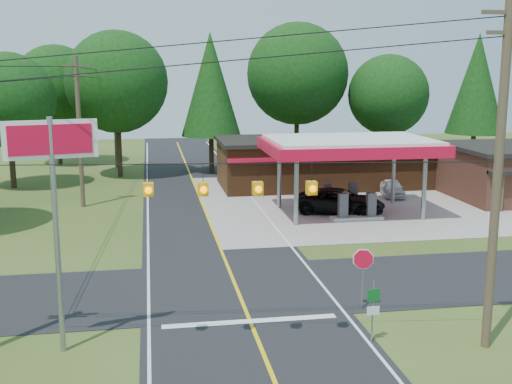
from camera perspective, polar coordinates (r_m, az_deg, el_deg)
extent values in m
plane|color=#334B1A|center=(27.51, -1.71, -8.64)|extent=(120.00, 120.00, 0.00)
cube|color=black|center=(27.50, -1.71, -8.62)|extent=(8.00, 120.00, 0.02)
cube|color=black|center=(27.50, -1.71, -8.61)|extent=(70.00, 7.00, 0.02)
cube|color=yellow|center=(27.50, -1.71, -8.59)|extent=(0.15, 110.00, 0.00)
cylinder|color=gray|center=(37.83, 3.60, 0.10)|extent=(0.28, 0.28, 4.20)
cylinder|color=gray|center=(42.64, 2.08, 1.36)|extent=(0.28, 0.28, 4.20)
cylinder|color=gray|center=(40.39, 14.73, 0.46)|extent=(0.28, 0.28, 4.20)
cylinder|color=gray|center=(44.92, 12.14, 1.61)|extent=(0.28, 0.28, 4.20)
cube|color=red|center=(40.93, 8.32, 4.03)|extent=(10.60, 7.40, 0.70)
cube|color=white|center=(40.89, 8.34, 4.58)|extent=(10.00, 7.00, 0.25)
cube|color=#9E9B93|center=(39.98, 8.94, -2.30)|extent=(3.20, 0.90, 0.22)
cube|color=#3F3F44|center=(39.53, 7.74, -1.20)|extent=(0.55, 0.45, 1.50)
cube|color=#3F3F44|center=(40.09, 10.19, -1.11)|extent=(0.55, 0.45, 1.50)
cube|color=#9E9B93|center=(43.32, 7.44, -1.23)|extent=(3.20, 0.90, 0.22)
cube|color=#3F3F44|center=(42.91, 6.32, -0.20)|extent=(0.55, 0.45, 1.50)
cube|color=#3F3F44|center=(43.43, 8.61, -0.13)|extent=(0.55, 0.45, 1.50)
cube|color=#553018|center=(51.06, 5.90, 2.51)|extent=(16.00, 7.00, 3.50)
cube|color=black|center=(50.81, 5.94, 4.63)|extent=(16.40, 7.40, 0.30)
cube|color=red|center=(47.50, 7.07, 3.01)|extent=(16.00, 0.50, 0.25)
cylinder|color=#473828|center=(21.94, 20.67, 1.13)|extent=(0.30, 0.30, 11.50)
cube|color=#473828|center=(21.73, 21.61, 14.63)|extent=(1.80, 0.12, 0.12)
cube|color=#473828|center=(21.69, 21.50, 13.05)|extent=(1.40, 0.12, 0.12)
cylinder|color=#473828|center=(44.11, -15.42, 5.09)|extent=(0.30, 0.30, 10.00)
cube|color=#473828|center=(43.90, -15.72, 10.81)|extent=(1.80, 0.12, 0.12)
cube|color=#473828|center=(43.91, -15.68, 10.03)|extent=(1.40, 0.12, 0.12)
cylinder|color=#473828|center=(60.91, -12.42, 6.53)|extent=(0.30, 0.30, 9.50)
cube|color=#CF9C0A|center=(20.32, -9.55, 0.23)|extent=(0.32, 0.32, 0.42)
cube|color=#CF9C0A|center=(20.19, -4.72, 0.28)|extent=(0.32, 0.32, 0.42)
cube|color=#CF9C0A|center=(20.20, 0.14, 0.32)|extent=(0.32, 0.32, 0.42)
cube|color=#CF9C0A|center=(20.36, 4.96, 0.36)|extent=(0.32, 0.32, 0.42)
cylinder|color=#332316|center=(53.23, -20.85, 2.44)|extent=(0.44, 0.44, 3.96)
sphere|color=black|center=(52.79, -21.21, 7.64)|extent=(7.26, 7.26, 7.26)
cylinder|color=#332316|center=(56.15, -12.05, 3.71)|extent=(0.44, 0.44, 4.68)
sphere|color=black|center=(55.74, -12.29, 9.55)|extent=(8.58, 8.58, 8.58)
cylinder|color=#332316|center=(57.38, -3.98, 3.89)|extent=(0.44, 0.44, 4.32)
cone|color=black|center=(56.95, -4.06, 9.53)|extent=(5.28, 5.28, 9.00)
cylinder|color=#332316|center=(59.61, 3.62, 4.51)|extent=(0.44, 0.44, 5.04)
sphere|color=black|center=(59.23, 3.69, 10.44)|extent=(9.24, 9.24, 9.24)
cylinder|color=#332316|center=(60.11, 11.51, 3.85)|extent=(0.44, 0.44, 3.96)
sphere|color=black|center=(59.72, 11.69, 8.46)|extent=(7.26, 7.26, 7.26)
cylinder|color=#332316|center=(62.52, 18.73, 3.92)|extent=(0.44, 0.44, 4.32)
cone|color=black|center=(62.13, 19.05, 9.09)|extent=(5.28, 5.28, 9.00)
cylinder|color=#332316|center=(64.63, -17.09, 4.23)|extent=(0.44, 0.44, 4.32)
sphere|color=black|center=(64.26, -17.36, 8.91)|extent=(7.92, 7.92, 7.92)
imported|color=black|center=(41.48, 7.47, -0.84)|extent=(7.56, 7.56, 1.59)
imported|color=white|center=(47.65, 12.02, 0.32)|extent=(4.18, 4.18, 1.22)
cylinder|color=gray|center=(21.57, -17.30, -3.92)|extent=(0.18, 0.18, 7.76)
cube|color=white|center=(21.01, -17.79, 4.47)|extent=(2.82, 0.73, 1.22)
cube|color=red|center=(20.96, -17.81, 4.45)|extent=(2.48, 0.63, 0.94)
cylinder|color=gray|center=(25.36, 9.44, -7.75)|extent=(0.07, 0.07, 2.31)
cylinder|color=gray|center=(22.52, 10.33, -10.41)|extent=(0.06, 0.06, 2.18)
cube|color=#0C591E|center=(22.28, 10.42, -9.03)|extent=(0.45, 0.06, 0.45)
cube|color=white|center=(22.47, 10.37, -10.34)|extent=(0.45, 0.06, 0.30)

